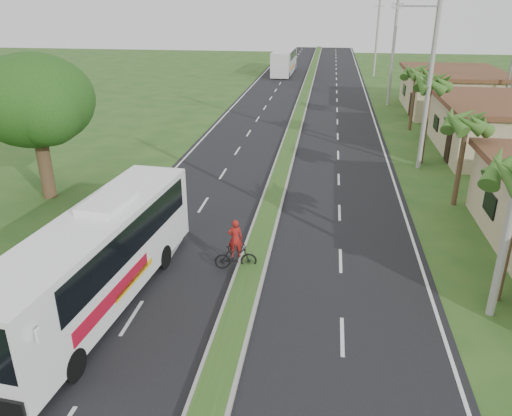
# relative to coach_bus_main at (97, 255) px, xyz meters

# --- Properties ---
(ground) EXTENTS (180.00, 180.00, 0.00)m
(ground) POSITION_rel_coach_bus_main_xyz_m (4.77, -0.65, -1.97)
(ground) COLOR #264F1D
(ground) RESTS_ON ground
(road_asphalt) EXTENTS (14.00, 160.00, 0.02)m
(road_asphalt) POSITION_rel_coach_bus_main_xyz_m (4.77, 19.35, -1.96)
(road_asphalt) COLOR black
(road_asphalt) RESTS_ON ground
(median_strip) EXTENTS (1.20, 160.00, 0.18)m
(median_strip) POSITION_rel_coach_bus_main_xyz_m (4.77, 19.35, -1.87)
(median_strip) COLOR gray
(median_strip) RESTS_ON ground
(lane_edge_left) EXTENTS (0.12, 160.00, 0.01)m
(lane_edge_left) POSITION_rel_coach_bus_main_xyz_m (-1.93, 19.35, -1.97)
(lane_edge_left) COLOR silver
(lane_edge_left) RESTS_ON ground
(lane_edge_right) EXTENTS (0.12, 160.00, 0.01)m
(lane_edge_right) POSITION_rel_coach_bus_main_xyz_m (11.47, 19.35, -1.97)
(lane_edge_right) COLOR silver
(lane_edge_right) RESTS_ON ground
(shop_mid) EXTENTS (7.60, 10.60, 3.67)m
(shop_mid) POSITION_rel_coach_bus_main_xyz_m (18.77, 21.35, -0.11)
(shop_mid) COLOR tan
(shop_mid) RESTS_ON ground
(shop_far) EXTENTS (8.60, 11.60, 3.82)m
(shop_far) POSITION_rel_coach_bus_main_xyz_m (18.77, 35.35, -0.04)
(shop_far) COLOR tan
(shop_far) RESTS_ON ground
(palm_verge_b) EXTENTS (2.40, 2.40, 5.05)m
(palm_verge_b) POSITION_rel_coach_bus_main_xyz_m (14.17, 11.35, 2.39)
(palm_verge_b) COLOR #473321
(palm_verge_b) RESTS_ON ground
(palm_verge_c) EXTENTS (2.40, 2.40, 5.85)m
(palm_verge_c) POSITION_rel_coach_bus_main_xyz_m (13.57, 18.35, 3.15)
(palm_verge_c) COLOR #473321
(palm_verge_c) RESTS_ON ground
(palm_verge_d) EXTENTS (2.40, 2.40, 5.25)m
(palm_verge_d) POSITION_rel_coach_bus_main_xyz_m (14.07, 27.35, 2.58)
(palm_verge_d) COLOR #473321
(palm_verge_d) RESTS_ON ground
(shade_tree) EXTENTS (6.30, 6.00, 7.54)m
(shade_tree) POSITION_rel_coach_bus_main_xyz_m (-7.35, 9.37, 3.06)
(shade_tree) COLOR #473321
(shade_tree) RESTS_ON ground
(utility_pole_b) EXTENTS (3.20, 0.28, 12.00)m
(utility_pole_b) POSITION_rel_coach_bus_main_xyz_m (13.24, 17.35, 4.29)
(utility_pole_b) COLOR gray
(utility_pole_b) RESTS_ON ground
(utility_pole_c) EXTENTS (1.60, 0.28, 11.00)m
(utility_pole_c) POSITION_rel_coach_bus_main_xyz_m (13.27, 37.35, 3.70)
(utility_pole_c) COLOR gray
(utility_pole_c) RESTS_ON ground
(utility_pole_d) EXTENTS (1.60, 0.28, 10.50)m
(utility_pole_d) POSITION_rel_coach_bus_main_xyz_m (13.27, 57.35, 3.45)
(utility_pole_d) COLOR gray
(utility_pole_d) RESTS_ON ground
(coach_bus_main) EXTENTS (3.21, 11.23, 3.58)m
(coach_bus_main) POSITION_rel_coach_bus_main_xyz_m (0.00, 0.00, 0.00)
(coach_bus_main) COLOR white
(coach_bus_main) RESTS_ON ground
(coach_bus_far) EXTENTS (2.66, 11.29, 3.28)m
(coach_bus_far) POSITION_rel_coach_bus_main_xyz_m (0.95, 58.18, -0.11)
(coach_bus_far) COLOR silver
(coach_bus_far) RESTS_ON ground
(motorcyclist) EXTENTS (1.73, 0.77, 2.12)m
(motorcyclist) POSITION_rel_coach_bus_main_xyz_m (4.13, 3.14, -1.22)
(motorcyclist) COLOR black
(motorcyclist) RESTS_ON ground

